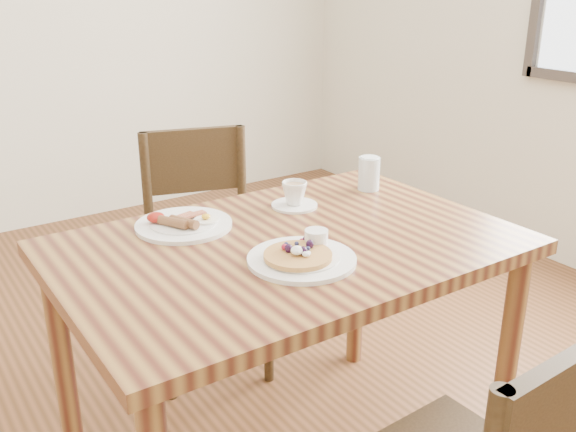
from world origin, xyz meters
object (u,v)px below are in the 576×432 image
object	(u,v)px
breakfast_plate	(182,224)
pancake_plate	(302,256)
chair_far	(204,239)
teacup_saucer	(294,196)
dining_table	(288,274)
water_glass	(369,174)

from	to	relation	value
breakfast_plate	pancake_plate	bearing A→B (deg)	-68.19
chair_far	teacup_saucer	bearing A→B (deg)	115.94
chair_far	teacup_saucer	distance (m)	0.56
chair_far	breakfast_plate	size ratio (longest dim) A/B	3.26
dining_table	water_glass	size ratio (longest dim) A/B	11.11
pancake_plate	breakfast_plate	bearing A→B (deg)	111.81
chair_far	pancake_plate	bearing A→B (deg)	97.53
breakfast_plate	water_glass	distance (m)	0.65
chair_far	teacup_saucer	world-z (taller)	chair_far
water_glass	teacup_saucer	bearing A→B (deg)	-179.92
dining_table	chair_far	size ratio (longest dim) A/B	1.36
breakfast_plate	teacup_saucer	world-z (taller)	teacup_saucer
breakfast_plate	teacup_saucer	size ratio (longest dim) A/B	1.93
chair_far	water_glass	distance (m)	0.68
dining_table	water_glass	xyz separation A→B (m)	(0.46, 0.21, 0.15)
chair_far	pancake_plate	distance (m)	0.87
pancake_plate	breakfast_plate	size ratio (longest dim) A/B	1.00
pancake_plate	teacup_saucer	world-z (taller)	teacup_saucer
teacup_saucer	water_glass	distance (m)	0.30
dining_table	breakfast_plate	world-z (taller)	breakfast_plate
breakfast_plate	chair_far	bearing A→B (deg)	57.93
pancake_plate	water_glass	world-z (taller)	water_glass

